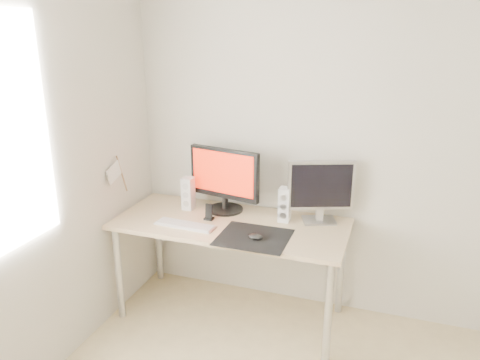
# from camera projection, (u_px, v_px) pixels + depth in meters

# --- Properties ---
(wall_back) EXTENTS (3.50, 0.00, 3.50)m
(wall_back) POSITION_uv_depth(u_px,v_px,m) (381.00, 147.00, 3.10)
(wall_back) COLOR silver
(wall_back) RESTS_ON ground
(mousepad) EXTENTS (0.45, 0.40, 0.00)m
(mousepad) POSITION_uv_depth(u_px,v_px,m) (254.00, 237.00, 2.98)
(mousepad) COLOR black
(mousepad) RESTS_ON desk
(mouse) EXTENTS (0.10, 0.06, 0.04)m
(mouse) POSITION_uv_depth(u_px,v_px,m) (255.00, 237.00, 2.94)
(mouse) COLOR black
(mouse) RESTS_ON mousepad
(desk) EXTENTS (1.60, 0.70, 0.73)m
(desk) POSITION_uv_depth(u_px,v_px,m) (231.00, 232.00, 3.25)
(desk) COLOR #D1B587
(desk) RESTS_ON ground
(main_monitor) EXTENTS (0.55, 0.31, 0.47)m
(main_monitor) POSITION_uv_depth(u_px,v_px,m) (224.00, 178.00, 3.34)
(main_monitor) COLOR black
(main_monitor) RESTS_ON desk
(second_monitor) EXTENTS (0.44, 0.23, 0.43)m
(second_monitor) POSITION_uv_depth(u_px,v_px,m) (321.00, 189.00, 3.16)
(second_monitor) COLOR #ABABAD
(second_monitor) RESTS_ON desk
(speaker_left) EXTENTS (0.08, 0.09, 0.24)m
(speaker_left) POSITION_uv_depth(u_px,v_px,m) (188.00, 193.00, 3.42)
(speaker_left) COLOR white
(speaker_left) RESTS_ON desk
(speaker_right) EXTENTS (0.08, 0.09, 0.24)m
(speaker_right) POSITION_uv_depth(u_px,v_px,m) (285.00, 205.00, 3.20)
(speaker_right) COLOR white
(speaker_right) RESTS_ON desk
(keyboard) EXTENTS (0.43, 0.14, 0.02)m
(keyboard) POSITION_uv_depth(u_px,v_px,m) (185.00, 225.00, 3.16)
(keyboard) COLOR silver
(keyboard) RESTS_ON desk
(phone_dock) EXTENTS (0.06, 0.05, 0.11)m
(phone_dock) POSITION_uv_depth(u_px,v_px,m) (209.00, 215.00, 3.25)
(phone_dock) COLOR black
(phone_dock) RESTS_ON desk
(pennant) EXTENTS (0.01, 0.23, 0.29)m
(pennant) POSITION_uv_depth(u_px,v_px,m) (117.00, 173.00, 3.24)
(pennant) COLOR #A57F54
(pennant) RESTS_ON wall_left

